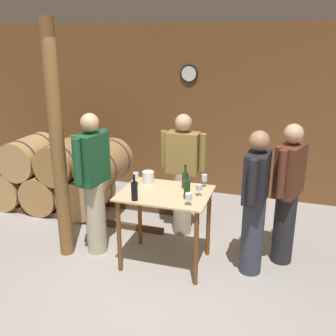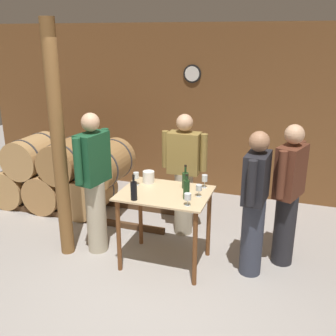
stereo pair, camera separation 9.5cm
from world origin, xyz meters
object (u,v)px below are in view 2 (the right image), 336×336
Objects in this scene: wine_bottle_far_left at (134,190)px; wine_bottle_left at (185,180)px; ice_bucket at (149,177)px; person_visitor_bearded at (94,181)px; wine_bottle_center at (186,189)px; wooden_post at (58,145)px; wine_glass_far_side at (199,188)px; person_visitor_near_door at (184,173)px; wine_glass_near_center at (188,197)px; wine_glass_near_left at (136,176)px; person_host at (288,193)px; wine_glass_near_right at (205,179)px; person_visitor_with_scarf at (255,202)px.

wine_bottle_left is at bearing 49.87° from wine_bottle_far_left.
person_visitor_bearded reaches higher than ice_bucket.
wine_bottle_center is 2.01× the size of ice_bucket.
wine_glass_far_side is (1.59, 0.16, -0.37)m from wooden_post.
wooden_post reaches higher than wine_bottle_far_left.
wine_glass_near_center is at bearing -71.61° from person_visitor_near_door.
wine_glass_near_left is 1.11× the size of ice_bucket.
wine_bottle_center is 1.15m from person_visitor_bearded.
wooden_post is at bearing -166.52° from person_host.
person_host is at bearing -14.28° from person_visitor_near_door.
wine_glass_far_side is (0.62, 0.30, -0.01)m from wine_bottle_far_left.
wooden_post is 1.65× the size of person_host.
wine_bottle_far_left is at bearing -137.27° from wine_glass_near_right.
wine_bottle_left is at bearing 14.16° from wooden_post.
wine_bottle_far_left is 1.10m from person_visitor_near_door.
wine_bottle_far_left is 0.17× the size of person_visitor_with_scarf.
wine_glass_far_side is 0.70m from ice_bucket.
wine_bottle_far_left is at bearing -161.16° from person_visitor_with_scarf.
wine_glass_near_right is 1.14× the size of wine_glass_far_side.
wine_glass_near_left is at bearing -119.01° from person_visitor_near_door.
person_visitor_bearded is at bearing -167.80° from wine_glass_near_right.
wine_glass_near_center is at bearing -38.23° from ice_bucket.
wine_glass_near_right is 1.10× the size of ice_bucket.
person_visitor_near_door is (0.86, 0.77, -0.06)m from person_visitor_bearded.
wine_bottle_left is 0.17× the size of person_visitor_near_door.
wooden_post is at bearing -165.84° from wine_bottle_left.
wooden_post is 9.86× the size of wine_bottle_left.
wine_bottle_center is at bearing 2.47° from wooden_post.
wine_bottle_center reaches higher than wine_glass_near_left.
ice_bucket is (-0.45, 0.03, -0.03)m from wine_bottle_left.
wine_bottle_left is at bearing -3.56° from ice_bucket.
wine_glass_near_left is 1.35m from person_visitor_with_scarf.
person_host is at bearing 11.53° from person_visitor_bearded.
wine_bottle_far_left is 1.28m from person_visitor_with_scarf.
wine_bottle_far_left is 0.71m from person_visitor_bearded.
wooden_post is 17.68× the size of wine_glass_near_right.
wine_glass_near_left is 0.77m from wine_glass_far_side.
wooden_post is at bearing 176.09° from wine_glass_near_center.
wine_glass_near_left is at bearing 17.20° from wooden_post.
wine_bottle_center is at bearing -163.63° from person_visitor_with_scarf.
wine_bottle_center reaches higher than wine_glass_near_center.
person_visitor_with_scarf reaches higher than wine_glass_near_center.
wine_glass_near_right is at bearing 21.29° from wine_bottle_left.
wine_glass_near_right is 0.27m from wine_glass_far_side.
wine_bottle_left is 0.48m from wine_glass_near_center.
wine_bottle_center is 0.18m from wine_glass_near_center.
person_host is (0.90, 0.44, -0.11)m from wine_glass_far_side.
wine_glass_near_center is 0.08× the size of person_visitor_near_door.
wine_bottle_left is 0.17× the size of person_visitor_with_scarf.
wine_bottle_left is at bearing 9.51° from wine_glass_near_left.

